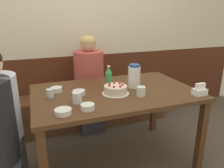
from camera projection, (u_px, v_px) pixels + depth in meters
name	position (u px, v px, depth m)	size (l,w,h in m)	color
ground_plane	(114.00, 160.00, 2.20)	(12.00, 12.00, 0.00)	#4C4238
back_wall	(85.00, 27.00, 2.75)	(4.80, 0.04, 2.50)	#4C2314
bench_seat	(92.00, 108.00, 2.87)	(1.99, 0.38, 0.44)	#56331E
dining_table	(115.00, 99.00, 2.00)	(1.44, 0.91, 0.74)	#4C2D19
birthday_cake	(116.00, 90.00, 1.89)	(0.24, 0.24, 0.09)	white
water_pitcher	(134.00, 76.00, 2.03)	(0.11, 0.11, 0.22)	white
soju_bottle	(109.00, 77.00, 2.03)	(0.06, 0.06, 0.21)	#388E4C
napkin_holder	(200.00, 91.00, 1.86)	(0.11, 0.08, 0.11)	white
bowl_soup_white	(88.00, 107.00, 1.58)	(0.10, 0.10, 0.04)	white
bowl_rice_small	(79.00, 92.00, 1.87)	(0.11, 0.11, 0.04)	white
bowl_side_dish	(56.00, 90.00, 1.94)	(0.10, 0.10, 0.04)	white
bowl_sauce_shallow	(63.00, 112.00, 1.51)	(0.12, 0.12, 0.04)	white
glass_water_tall	(50.00, 93.00, 1.81)	(0.06, 0.06, 0.07)	silver
glass_tumbler_short	(77.00, 98.00, 1.69)	(0.08, 0.08, 0.09)	silver
glass_shot_small	(141.00, 91.00, 1.83)	(0.07, 0.07, 0.08)	silver
person_teal_shirt	(89.00, 86.00, 2.65)	(0.35, 0.35, 1.17)	#33333D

